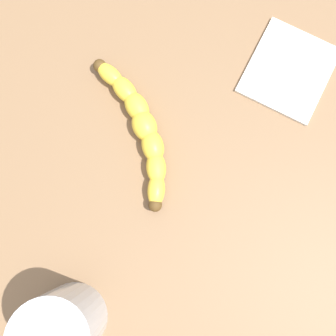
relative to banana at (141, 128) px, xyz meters
The scene contains 4 objects.
wooden_tabletop 12.89cm from the banana, 92.60° to the left, with size 120.00×120.00×3.00cm, color brown.
banana is the anchor object (origin of this frame).
smoothie_glass 28.26cm from the banana, 66.13° to the left, with size 9.40×9.40×12.32cm.
folded_napkin 24.29cm from the banana, 162.19° to the right, with size 11.85×13.43×0.60cm, color white.
Camera 1 is at (-2.07, 2.85, 59.79)cm, focal length 42.02 mm.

